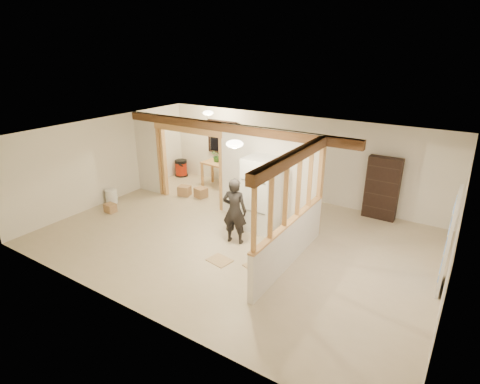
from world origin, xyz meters
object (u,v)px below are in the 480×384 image
Objects in this scene: refrigerator at (261,194)px; woman at (235,211)px; shop_vac at (181,168)px; bookshelf at (382,188)px; work_table at (222,176)px.

refrigerator is 0.98m from woman.
woman is at bearing -35.37° from shop_vac.
shop_vac is 0.36× the size of bookshelf.
woman reaches higher than shop_vac.
woman is 2.65× the size of shop_vac.
refrigerator is at bearing -112.78° from woman.
bookshelf reaches higher than woman.
work_table is 0.79× the size of bookshelf.
refrigerator is 3.17m from work_table.
refrigerator is at bearing -32.38° from work_table.
woman is 4.12m from bookshelf.
refrigerator is 4.95m from shop_vac.
woman is at bearing -45.87° from work_table.
shop_vac is at bearing -178.42° from bookshelf.
bookshelf reaches higher than work_table.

